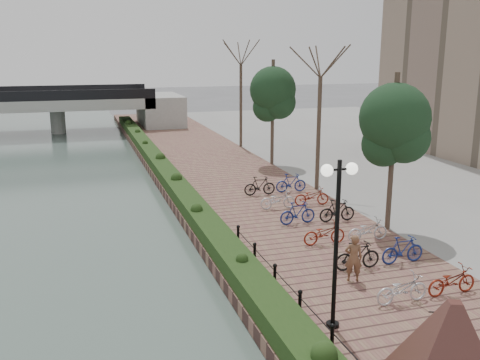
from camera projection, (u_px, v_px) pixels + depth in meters
name	position (u px, v px, depth m)	size (l,w,h in m)	color
promenade	(238.00, 192.00, 29.43)	(8.00, 75.00, 0.50)	brown
inland_pavement	(479.00, 173.00, 34.00)	(24.00, 75.00, 0.50)	gray
hedge	(169.00, 177.00, 30.65)	(1.10, 56.00, 0.60)	#193212
chain_fence	(315.00, 321.00, 14.15)	(0.10, 14.10, 0.70)	black
lamppost	(338.00, 208.00, 13.79)	(1.02, 0.32, 4.63)	black
motorcycle	(445.00, 343.00, 12.78)	(0.50, 1.60, 1.00)	black
pedestrian	(354.00, 258.00, 17.29)	(0.58, 0.38, 1.58)	brown
bicycle_parking	(332.00, 222.00, 21.97)	(2.40, 14.69, 1.00)	silver
street_trees	(349.00, 141.00, 25.29)	(3.20, 37.12, 6.80)	#3C3223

